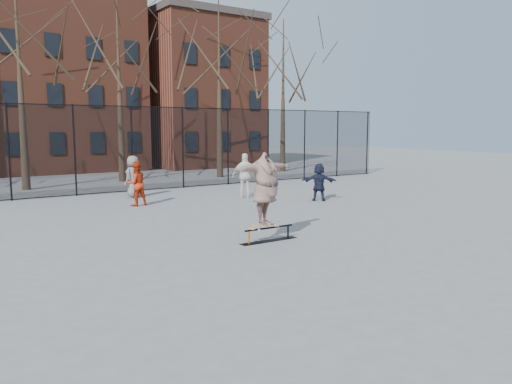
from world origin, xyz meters
TOP-DOWN VIEW (x-y plane):
  - ground at (0.00, 0.00)m, footprint 100.00×100.00m
  - skate_rail at (0.47, 1.10)m, footprint 1.73×0.26m
  - skateboard at (0.35, 1.10)m, footprint 0.83×0.20m
  - skater at (0.35, 1.10)m, footprint 2.38×1.24m
  - bystander_red at (-0.23, 8.85)m, footprint 0.87×0.70m
  - bystander_white at (4.50, 8.43)m, footprint 1.20×0.96m
  - bystander_navy at (6.46, 5.89)m, footprint 1.38×1.28m
  - bystander_extra at (0.50, 11.07)m, footprint 1.05×0.94m
  - fence at (-0.01, 13.00)m, footprint 34.03×0.07m
  - tree_row at (-0.25, 17.15)m, footprint 33.66×7.46m
  - rowhouses at (0.72, 26.00)m, footprint 29.00×7.00m

SIDE VIEW (x-z plane):
  - ground at x=0.00m, z-range 0.00..0.00m
  - skate_rail at x=0.47m, z-range -0.04..0.34m
  - skateboard at x=0.35m, z-range 0.38..0.48m
  - bystander_navy at x=6.46m, z-range 0.00..1.55m
  - bystander_red at x=-0.23m, z-range 0.00..1.71m
  - bystander_extra at x=0.50m, z-range 0.00..1.80m
  - bystander_white at x=4.50m, z-range 0.00..1.90m
  - skater at x=0.35m, z-range 0.48..2.35m
  - fence at x=-0.01m, z-range 0.05..4.05m
  - rowhouses at x=0.72m, z-range -0.44..12.56m
  - tree_row at x=-0.25m, z-range 2.02..12.69m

